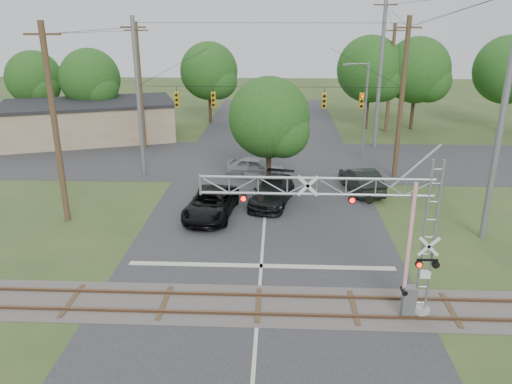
{
  "coord_description": "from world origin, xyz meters",
  "views": [
    {
      "loc": [
        0.72,
        -16.13,
        11.65
      ],
      "look_at": [
        -0.34,
        7.5,
        3.13
      ],
      "focal_mm": 35.0,
      "sensor_mm": 36.0,
      "label": 1
    }
  ],
  "objects_px": {
    "sedan_silver": "(256,167)",
    "commercial_building": "(90,121)",
    "crossing_gantry": "(359,223)",
    "car_dark": "(272,192)",
    "traffic_signal_span": "(281,100)",
    "pickup_black": "(211,204)",
    "streetlight": "(364,106)"
  },
  "relations": [
    {
      "from": "pickup_black",
      "to": "car_dark",
      "type": "height_order",
      "value": "car_dark"
    },
    {
      "from": "sedan_silver",
      "to": "commercial_building",
      "type": "height_order",
      "value": "commercial_building"
    },
    {
      "from": "commercial_building",
      "to": "streetlight",
      "type": "relative_size",
      "value": 2.2
    },
    {
      "from": "traffic_signal_span",
      "to": "streetlight",
      "type": "xyz_separation_m",
      "value": [
        6.81,
        5.12,
        -1.29
      ]
    },
    {
      "from": "commercial_building",
      "to": "streetlight",
      "type": "distance_m",
      "value": 25.91
    },
    {
      "from": "pickup_black",
      "to": "sedan_silver",
      "type": "xyz_separation_m",
      "value": [
        2.36,
        7.83,
        -0.04
      ]
    },
    {
      "from": "crossing_gantry",
      "to": "car_dark",
      "type": "xyz_separation_m",
      "value": [
        -3.47,
        12.46,
        -3.26
      ]
    },
    {
      "from": "streetlight",
      "to": "traffic_signal_span",
      "type": "bearing_deg",
      "value": -143.05
    },
    {
      "from": "crossing_gantry",
      "to": "pickup_black",
      "type": "relative_size",
      "value": 1.65
    },
    {
      "from": "sedan_silver",
      "to": "crossing_gantry",
      "type": "bearing_deg",
      "value": -150.21
    },
    {
      "from": "crossing_gantry",
      "to": "car_dark",
      "type": "distance_m",
      "value": 13.34
    },
    {
      "from": "crossing_gantry",
      "to": "commercial_building",
      "type": "xyz_separation_m",
      "value": [
        -21.34,
        28.99,
        -2.2
      ]
    },
    {
      "from": "pickup_black",
      "to": "streetlight",
      "type": "height_order",
      "value": "streetlight"
    },
    {
      "from": "pickup_black",
      "to": "commercial_building",
      "type": "height_order",
      "value": "commercial_building"
    },
    {
      "from": "crossing_gantry",
      "to": "sedan_silver",
      "type": "distance_m",
      "value": 18.91
    },
    {
      "from": "car_dark",
      "to": "commercial_building",
      "type": "distance_m",
      "value": 24.37
    },
    {
      "from": "sedan_silver",
      "to": "commercial_building",
      "type": "bearing_deg",
      "value": 71.37
    },
    {
      "from": "traffic_signal_span",
      "to": "sedan_silver",
      "type": "relative_size",
      "value": 4.4
    },
    {
      "from": "pickup_black",
      "to": "crossing_gantry",
      "type": "bearing_deg",
      "value": -49.05
    },
    {
      "from": "crossing_gantry",
      "to": "pickup_black",
      "type": "distance_m",
      "value": 12.84
    },
    {
      "from": "sedan_silver",
      "to": "streetlight",
      "type": "xyz_separation_m",
      "value": [
        8.61,
        5.49,
        3.71
      ]
    },
    {
      "from": "crossing_gantry",
      "to": "traffic_signal_span",
      "type": "relative_size",
      "value": 0.48
    },
    {
      "from": "traffic_signal_span",
      "to": "streetlight",
      "type": "bearing_deg",
      "value": 36.95
    },
    {
      "from": "traffic_signal_span",
      "to": "streetlight",
      "type": "height_order",
      "value": "traffic_signal_span"
    },
    {
      "from": "crossing_gantry",
      "to": "streetlight",
      "type": "height_order",
      "value": "streetlight"
    },
    {
      "from": "sedan_silver",
      "to": "commercial_building",
      "type": "distance_m",
      "value": 19.92
    },
    {
      "from": "car_dark",
      "to": "streetlight",
      "type": "relative_size",
      "value": 0.68
    },
    {
      "from": "traffic_signal_span",
      "to": "sedan_silver",
      "type": "distance_m",
      "value": 5.33
    },
    {
      "from": "crossing_gantry",
      "to": "streetlight",
      "type": "xyz_separation_m",
      "value": [
        3.84,
        23.48,
        0.41
      ]
    },
    {
      "from": "pickup_black",
      "to": "sedan_silver",
      "type": "bearing_deg",
      "value": 79.09
    },
    {
      "from": "crossing_gantry",
      "to": "pickup_black",
      "type": "xyz_separation_m",
      "value": [
        -7.14,
        10.16,
        -3.26
      ]
    },
    {
      "from": "traffic_signal_span",
      "to": "commercial_building",
      "type": "distance_m",
      "value": 21.58
    }
  ]
}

